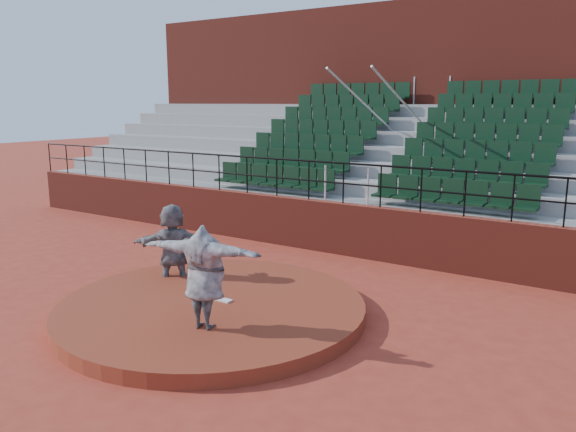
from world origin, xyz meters
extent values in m
plane|color=#A23624|center=(0.00, 0.00, 0.00)|extent=(90.00, 90.00, 0.00)
cylinder|color=maroon|center=(0.00, 0.00, 0.12)|extent=(5.50, 5.50, 0.25)
cube|color=white|center=(0.00, 0.15, 0.27)|extent=(0.60, 0.15, 0.03)
cube|color=maroon|center=(0.00, 5.00, 0.65)|extent=(24.00, 0.30, 1.30)
cylinder|color=black|center=(0.00, 5.00, 2.30)|extent=(24.00, 0.05, 0.05)
cylinder|color=black|center=(0.00, 5.00, 1.80)|extent=(24.00, 0.04, 0.04)
cylinder|color=black|center=(-12.00, 5.00, 1.80)|extent=(0.04, 0.04, 1.00)
cylinder|color=black|center=(-11.00, 5.00, 1.80)|extent=(0.04, 0.04, 1.00)
cylinder|color=black|center=(-10.00, 5.00, 1.80)|extent=(0.04, 0.04, 1.00)
cylinder|color=black|center=(-9.00, 5.00, 1.80)|extent=(0.04, 0.04, 1.00)
cylinder|color=black|center=(-8.00, 5.00, 1.80)|extent=(0.04, 0.04, 1.00)
cylinder|color=black|center=(-7.00, 5.00, 1.80)|extent=(0.04, 0.04, 1.00)
cylinder|color=black|center=(-6.00, 5.00, 1.80)|extent=(0.04, 0.04, 1.00)
cylinder|color=black|center=(-5.00, 5.00, 1.80)|extent=(0.04, 0.04, 1.00)
cylinder|color=black|center=(-4.00, 5.00, 1.80)|extent=(0.04, 0.04, 1.00)
cylinder|color=black|center=(-3.00, 5.00, 1.80)|extent=(0.04, 0.04, 1.00)
cylinder|color=black|center=(-2.00, 5.00, 1.80)|extent=(0.04, 0.04, 1.00)
cylinder|color=black|center=(-1.00, 5.00, 1.80)|extent=(0.04, 0.04, 1.00)
cylinder|color=black|center=(0.00, 5.00, 1.80)|extent=(0.04, 0.04, 1.00)
cylinder|color=black|center=(1.00, 5.00, 1.80)|extent=(0.04, 0.04, 1.00)
cylinder|color=black|center=(2.00, 5.00, 1.80)|extent=(0.04, 0.04, 1.00)
cylinder|color=black|center=(3.00, 5.00, 1.80)|extent=(0.04, 0.04, 1.00)
cylinder|color=black|center=(4.00, 5.00, 1.80)|extent=(0.04, 0.04, 1.00)
cylinder|color=black|center=(5.00, 5.00, 1.80)|extent=(0.04, 0.04, 1.00)
cube|color=gray|center=(0.00, 5.58, 0.65)|extent=(24.00, 0.85, 1.30)
cube|color=black|center=(-2.53, 5.59, 1.66)|extent=(3.85, 0.48, 0.72)
cube|color=black|center=(2.53, 5.59, 1.66)|extent=(3.85, 0.48, 0.72)
cube|color=gray|center=(0.00, 6.43, 0.85)|extent=(24.00, 0.85, 1.70)
cube|color=black|center=(-2.53, 6.44, 2.06)|extent=(3.85, 0.48, 0.72)
cube|color=black|center=(2.53, 6.44, 2.06)|extent=(3.85, 0.48, 0.72)
cube|color=gray|center=(0.00, 7.28, 1.05)|extent=(24.00, 0.85, 2.10)
cube|color=black|center=(-2.53, 7.29, 2.46)|extent=(3.85, 0.48, 0.72)
cube|color=black|center=(2.53, 7.29, 2.46)|extent=(3.85, 0.48, 0.72)
cube|color=gray|center=(0.00, 8.12, 1.25)|extent=(24.00, 0.85, 2.50)
cube|color=black|center=(-2.53, 8.13, 2.86)|extent=(3.85, 0.48, 0.72)
cube|color=black|center=(2.53, 8.13, 2.86)|extent=(3.85, 0.48, 0.72)
cube|color=gray|center=(0.00, 8.97, 1.45)|extent=(24.00, 0.85, 2.90)
cube|color=black|center=(-2.53, 8.98, 3.26)|extent=(3.85, 0.48, 0.72)
cube|color=black|center=(2.53, 8.98, 3.26)|extent=(3.85, 0.48, 0.72)
cube|color=gray|center=(0.00, 9.82, 1.65)|extent=(24.00, 0.85, 3.30)
cube|color=black|center=(-2.53, 9.83, 3.66)|extent=(3.85, 0.48, 0.72)
cube|color=black|center=(2.53, 9.83, 3.66)|extent=(3.85, 0.48, 0.72)
cube|color=gray|center=(0.00, 10.68, 1.85)|extent=(24.00, 0.85, 3.70)
cube|color=black|center=(-2.53, 10.69, 4.06)|extent=(3.85, 0.48, 0.72)
cube|color=black|center=(2.53, 10.69, 4.06)|extent=(3.85, 0.48, 0.72)
cylinder|color=silver|center=(-0.60, 8.12, 3.40)|extent=(0.06, 5.97, 2.46)
cylinder|color=silver|center=(0.60, 8.12, 3.40)|extent=(0.06, 5.97, 2.46)
cube|color=maroon|center=(0.00, 12.60, 3.55)|extent=(24.00, 3.00, 7.10)
imported|color=black|center=(0.69, -0.94, 1.09)|extent=(2.13, 0.93, 1.68)
imported|color=black|center=(-1.70, 0.78, 0.88)|extent=(1.57, 1.47, 1.76)
camera|label=1|loc=(6.41, -7.26, 3.78)|focal=35.00mm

